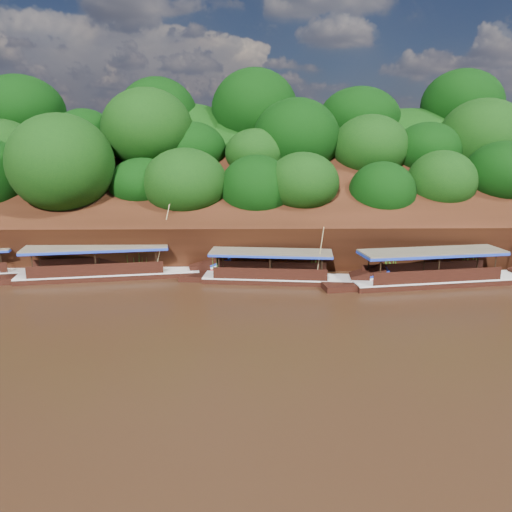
# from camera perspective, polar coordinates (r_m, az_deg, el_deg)

# --- Properties ---
(ground) EXTENTS (160.00, 160.00, 0.00)m
(ground) POSITION_cam_1_polar(r_m,az_deg,el_deg) (29.74, 6.50, -6.78)
(ground) COLOR black
(ground) RESTS_ON ground
(riverbank) EXTENTS (120.00, 30.06, 19.40)m
(riverbank) POSITION_cam_1_polar(r_m,az_deg,el_deg) (51.21, 3.28, 4.04)
(riverbank) COLOR black
(riverbank) RESTS_ON ground
(boat_0) EXTENTS (15.59, 4.39, 6.02)m
(boat_0) POSITION_cam_1_polar(r_m,az_deg,el_deg) (38.25, 21.41, -2.15)
(boat_0) COLOR black
(boat_0) RESTS_ON ground
(boat_1) EXTENTS (13.31, 3.37, 4.66)m
(boat_1) POSITION_cam_1_polar(r_m,az_deg,el_deg) (36.06, 3.87, -2.23)
(boat_1) COLOR black
(boat_1) RESTS_ON ground
(boat_2) EXTENTS (15.72, 4.41, 5.87)m
(boat_2) POSITION_cam_1_polar(r_m,az_deg,el_deg) (38.61, -15.21, -1.56)
(boat_2) COLOR black
(boat_2) RESTS_ON ground
(reeds) EXTENTS (49.56, 2.14, 2.04)m
(reeds) POSITION_cam_1_polar(r_m,az_deg,el_deg) (38.20, 0.32, -0.76)
(reeds) COLOR #366719
(reeds) RESTS_ON ground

